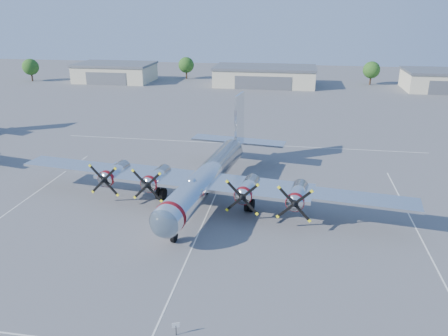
% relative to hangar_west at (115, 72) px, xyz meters
% --- Properties ---
extents(ground, '(260.00, 260.00, 0.00)m').
position_rel_hangar_west_xyz_m(ground, '(45.00, -81.96, -2.71)').
color(ground, '#565659').
rests_on(ground, ground).
extents(parking_lines, '(60.00, 50.08, 0.01)m').
position_rel_hangar_west_xyz_m(parking_lines, '(45.00, -83.71, -2.71)').
color(parking_lines, silver).
rests_on(parking_lines, ground).
extents(hangar_west, '(22.60, 14.60, 5.40)m').
position_rel_hangar_west_xyz_m(hangar_west, '(0.00, 0.00, 0.00)').
color(hangar_west, beige).
rests_on(hangar_west, ground).
extents(hangar_center, '(28.60, 14.60, 5.40)m').
position_rel_hangar_west_xyz_m(hangar_center, '(45.00, -0.00, -0.00)').
color(hangar_center, beige).
rests_on(hangar_center, ground).
extents(hangar_east, '(20.60, 14.60, 5.40)m').
position_rel_hangar_west_xyz_m(hangar_east, '(93.00, 0.00, 0.00)').
color(hangar_east, beige).
rests_on(hangar_east, ground).
extents(tree_far_west, '(4.80, 4.80, 6.64)m').
position_rel_hangar_west_xyz_m(tree_far_west, '(-25.00, -3.96, 1.51)').
color(tree_far_west, '#382619').
rests_on(tree_far_west, ground).
extents(tree_west, '(4.80, 4.80, 6.64)m').
position_rel_hangar_west_xyz_m(tree_west, '(20.00, 8.04, 1.51)').
color(tree_west, '#382619').
rests_on(tree_west, ground).
extents(tree_east, '(4.80, 4.80, 6.64)m').
position_rel_hangar_west_xyz_m(tree_east, '(75.00, 6.04, 1.51)').
color(tree_east, '#382619').
rests_on(tree_east, ground).
extents(main_bomber_b29, '(49.46, 37.07, 10.11)m').
position_rel_hangar_west_xyz_m(main_bomber_b29, '(44.46, -79.17, -2.71)').
color(main_bomber_b29, silver).
rests_on(main_bomber_b29, ground).
extents(info_placard, '(0.52, 0.22, 1.04)m').
position_rel_hangar_west_xyz_m(info_placard, '(46.60, -102.19, -1.98)').
color(info_placard, black).
rests_on(info_placard, ground).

